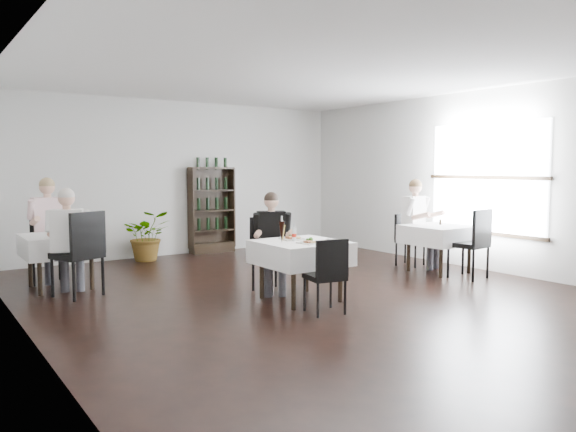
% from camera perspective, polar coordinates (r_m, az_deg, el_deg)
% --- Properties ---
extents(room_shell, '(9.00, 9.00, 9.00)m').
position_cam_1_polar(room_shell, '(7.34, 3.21, 3.27)').
color(room_shell, black).
rests_on(room_shell, ground).
extents(window_right, '(0.06, 2.30, 1.85)m').
position_cam_1_polar(window_right, '(9.85, 19.49, 3.43)').
color(window_right, white).
rests_on(window_right, room_shell).
extents(wine_shelf, '(0.90, 0.28, 1.75)m').
position_cam_1_polar(wine_shelf, '(11.36, -7.74, 0.54)').
color(wine_shelf, black).
rests_on(wine_shelf, ground).
extents(main_table, '(1.03, 1.03, 0.77)m').
position_cam_1_polar(main_table, '(7.24, 1.29, -3.74)').
color(main_table, black).
rests_on(main_table, ground).
extents(left_table, '(0.98, 0.98, 0.77)m').
position_cam_1_polar(left_table, '(8.57, -22.17, -2.75)').
color(left_table, black).
rests_on(left_table, ground).
extents(right_table, '(0.98, 0.98, 0.77)m').
position_cam_1_polar(right_table, '(9.49, 15.09, -1.83)').
color(right_table, black).
rests_on(right_table, ground).
extents(potted_tree, '(1.01, 0.93, 0.93)m').
position_cam_1_polar(potted_tree, '(10.62, -14.09, -1.94)').
color(potted_tree, '#2A551D').
rests_on(potted_tree, ground).
extents(main_chair_far, '(0.52, 0.52, 1.03)m').
position_cam_1_polar(main_chair_far, '(7.83, -1.86, -3.33)').
color(main_chair_far, black).
rests_on(main_chair_far, ground).
extents(main_chair_near, '(0.48, 0.48, 0.89)m').
position_cam_1_polar(main_chair_near, '(6.58, 4.05, -5.62)').
color(main_chair_near, black).
rests_on(main_chair_near, ground).
extents(left_chair_far, '(0.48, 0.48, 0.93)m').
position_cam_1_polar(left_chair_far, '(9.13, -23.36, -2.90)').
color(left_chair_far, black).
rests_on(left_chair_far, ground).
extents(left_chair_near, '(0.68, 0.68, 1.14)m').
position_cam_1_polar(left_chair_near, '(7.89, -20.25, -3.10)').
color(left_chair_near, black).
rests_on(left_chair_near, ground).
extents(right_chair_far, '(0.52, 0.52, 0.90)m').
position_cam_1_polar(right_chair_far, '(10.07, 11.95, -1.99)').
color(right_chair_far, black).
rests_on(right_chair_far, ground).
extents(right_chair_near, '(0.55, 0.56, 1.08)m').
position_cam_1_polar(right_chair_near, '(9.07, 18.35, -2.25)').
color(right_chair_near, black).
rests_on(right_chair_near, ground).
extents(diner_main, '(0.62, 0.65, 1.38)m').
position_cam_1_polar(diner_main, '(7.66, -1.62, -1.89)').
color(diner_main, '#42434A').
rests_on(diner_main, ground).
extents(diner_left_far, '(0.60, 0.60, 1.56)m').
position_cam_1_polar(diner_left_far, '(9.18, -23.06, -0.48)').
color(diner_left_far, '#42434A').
rests_on(diner_left_far, ground).
extents(diner_left_near, '(0.63, 0.67, 1.45)m').
position_cam_1_polar(diner_left_near, '(7.98, -21.42, -1.68)').
color(diner_left_near, '#42434A').
rests_on(diner_left_near, ground).
extents(diner_right_far, '(0.62, 0.65, 1.52)m').
position_cam_1_polar(diner_right_far, '(9.84, 13.13, -0.04)').
color(diner_right_far, '#42434A').
rests_on(diner_right_far, ground).
extents(plate_far, '(0.33, 0.33, 0.09)m').
position_cam_1_polar(plate_far, '(7.37, 0.46, -2.25)').
color(plate_far, white).
rests_on(plate_far, main_table).
extents(plate_near, '(0.27, 0.27, 0.07)m').
position_cam_1_polar(plate_near, '(6.99, 2.19, -2.68)').
color(plate_near, white).
rests_on(plate_near, main_table).
extents(pilsner_dark, '(0.08, 0.08, 0.34)m').
position_cam_1_polar(pilsner_dark, '(7.04, -0.64, -1.62)').
color(pilsner_dark, black).
rests_on(pilsner_dark, main_table).
extents(pilsner_lager, '(0.06, 0.06, 0.27)m').
position_cam_1_polar(pilsner_lager, '(7.17, -0.52, -1.74)').
color(pilsner_lager, gold).
rests_on(pilsner_lager, main_table).
extents(coke_bottle, '(0.06, 0.06, 0.22)m').
position_cam_1_polar(coke_bottle, '(7.20, 0.64, -1.87)').
color(coke_bottle, silver).
rests_on(coke_bottle, main_table).
extents(napkin_cutlery, '(0.16, 0.17, 0.02)m').
position_cam_1_polar(napkin_cutlery, '(7.29, 4.41, -2.47)').
color(napkin_cutlery, black).
rests_on(napkin_cutlery, main_table).
extents(pepper_mill, '(0.04, 0.04, 0.09)m').
position_cam_1_polar(pepper_mill, '(9.61, 15.21, -0.59)').
color(pepper_mill, black).
rests_on(pepper_mill, right_table).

